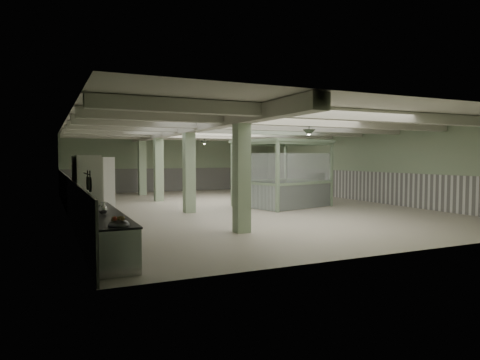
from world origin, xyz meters
name	(u,v)px	position (x,y,z in m)	size (l,w,h in m)	color
floor	(236,207)	(0.00, 0.00, 0.00)	(20.00, 20.00, 0.00)	#BDB7A6
ceiling	(236,126)	(0.00, 0.00, 3.60)	(14.00, 20.00, 0.02)	beige
wall_back	(174,164)	(0.00, 10.00, 1.80)	(14.00, 0.02, 3.60)	#92A281
wall_front	(412,175)	(0.00, -10.00, 1.80)	(14.00, 0.02, 3.60)	#92A281
wall_left	(66,168)	(-7.00, 0.00, 1.80)	(0.02, 20.00, 3.60)	#92A281
wall_right	(361,165)	(7.00, 0.00, 1.80)	(0.02, 20.00, 3.60)	#92A281
wainscot_left	(68,196)	(-6.97, 0.00, 0.75)	(0.05, 19.90, 1.50)	silver
wainscot_right	(360,186)	(6.97, 0.00, 0.75)	(0.05, 19.90, 1.50)	silver
wainscot_back	(174,180)	(0.00, 9.97, 0.75)	(13.90, 0.05, 1.50)	silver
girder	(181,129)	(-2.50, 0.00, 3.38)	(0.45, 19.90, 0.40)	beige
beam_a	(344,114)	(0.00, -7.50, 3.42)	(13.90, 0.35, 0.32)	beige
beam_b	(297,121)	(0.00, -5.00, 3.42)	(13.90, 0.35, 0.32)	beige
beam_c	(262,126)	(0.00, -2.50, 3.42)	(13.90, 0.35, 0.32)	beige
beam_d	(236,130)	(0.00, 0.00, 3.42)	(13.90, 0.35, 0.32)	beige
beam_e	(215,133)	(0.00, 2.50, 3.42)	(13.90, 0.35, 0.32)	beige
beam_f	(199,135)	(0.00, 5.00, 3.42)	(13.90, 0.35, 0.32)	beige
beam_g	(185,137)	(0.00, 7.50, 3.42)	(13.90, 0.35, 0.32)	beige
column_a	(242,171)	(-2.50, -6.00, 1.80)	(0.42, 0.42, 3.60)	#A6C09A
column_b	(189,168)	(-2.50, -1.00, 1.80)	(0.42, 0.42, 3.60)	#A6C09A
column_c	(159,166)	(-2.50, 4.00, 1.80)	(0.42, 0.42, 3.60)	#A6C09A
column_d	(142,164)	(-2.50, 8.00, 1.80)	(0.42, 0.42, 3.60)	#A6C09A
hook_rail	(86,174)	(-6.93, -7.60, 1.85)	(0.02, 0.02, 1.20)	black
pendant_front	(309,133)	(0.50, -5.00, 3.05)	(0.44, 0.44, 0.22)	#2E3B2C
pendant_mid	(241,139)	(0.50, 0.50, 3.05)	(0.44, 0.44, 0.22)	#2E3B2C
pendant_back	(204,143)	(0.50, 5.50, 3.05)	(0.44, 0.44, 0.22)	#2E3B2C
prep_counter	(103,232)	(-6.54, -7.00, 0.46)	(0.85, 4.88, 0.91)	#B0B0B5
pitcher_near	(103,208)	(-6.55, -7.21, 1.04)	(0.19, 0.23, 0.29)	#B0B0B5
pitcher_far	(90,199)	(-6.64, -4.98, 1.06)	(0.22, 0.25, 0.32)	#B0B0B5
veg_colander	(119,222)	(-6.50, -9.16, 0.99)	(0.40, 0.40, 0.18)	#3A3A3F
orange_bowl	(90,203)	(-6.63, -4.87, 0.94)	(0.23, 0.23, 0.08)	#B2B2B7
skillet_near	(90,185)	(-6.88, -7.85, 1.63)	(0.31, 0.31, 0.04)	black
skillet_far	(88,183)	(-6.88, -7.30, 1.63)	(0.31, 0.31, 0.04)	black
walkin_cooler	(87,193)	(-6.62, -4.00, 1.17)	(1.18, 2.54, 2.33)	white
guard_booth	(282,163)	(2.02, -0.59, 1.97)	(4.38, 3.98, 2.98)	gray
filing_cabinet	(316,188)	(4.06, -0.27, 0.74)	(0.48, 0.68, 1.47)	#626251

